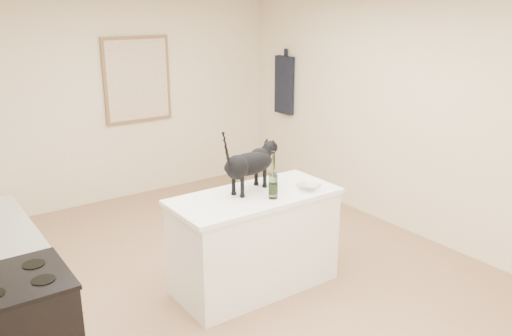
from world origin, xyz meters
name	(u,v)px	position (x,y,z in m)	size (l,w,h in m)	color
floor	(234,280)	(0.00, 0.00, 0.00)	(5.50, 5.50, 0.00)	#8F6B4C
wall_back	(116,101)	(0.00, 2.75, 1.30)	(4.50, 4.50, 0.00)	beige
wall_right	(403,116)	(2.25, 0.00, 1.30)	(5.50, 5.50, 0.00)	beige
island_base	(255,243)	(0.10, -0.20, 0.43)	(1.44, 0.67, 0.86)	white
island_top	(255,196)	(0.10, -0.20, 0.88)	(1.50, 0.70, 0.04)	white
artwork_frame	(137,80)	(0.30, 2.72, 1.55)	(0.90, 0.03, 1.10)	brown
artwork_canvas	(138,80)	(0.30, 2.70, 1.55)	(0.82, 0.00, 1.02)	beige
hanging_garment	(284,85)	(2.19, 2.05, 1.40)	(0.08, 0.34, 0.80)	black
black_cat	(249,167)	(0.10, -0.10, 1.13)	(0.65, 0.19, 0.45)	black
wine_bottle	(273,178)	(0.18, -0.37, 1.08)	(0.08, 0.08, 0.37)	#2E5120
glass_bowl	(308,187)	(0.56, -0.39, 0.92)	(0.20, 0.20, 0.05)	white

